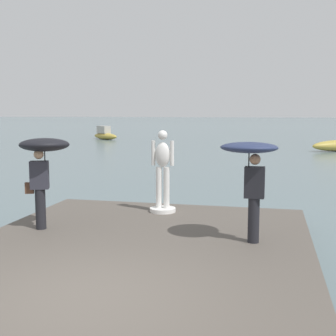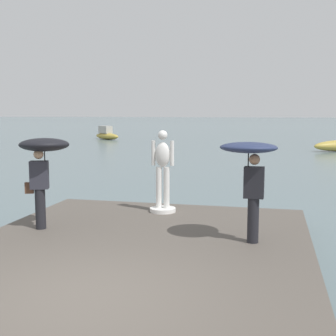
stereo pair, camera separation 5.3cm
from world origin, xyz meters
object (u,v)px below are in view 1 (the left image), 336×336
Objects in this scene: boat_mid at (105,135)px; statue_white_figure at (163,175)px; onlooker_right at (251,162)px; onlooker_left at (43,156)px.

statue_white_figure is at bearing -66.88° from boat_mid.
onlooker_right is (2.26, -2.18, 0.63)m from statue_white_figure.
statue_white_figure is 1.05× the size of onlooker_right.
onlooker_left reaches higher than onlooker_right.
boat_mid is (-16.86, 36.38, -1.46)m from onlooker_right.
statue_white_figure reaches higher than onlooker_right.
onlooker_left is at bearing -71.04° from boat_mid.
onlooker_right is at bearing -44.01° from statue_white_figure.
statue_white_figure is 1.04× the size of onlooker_left.
onlooker_left is 0.51× the size of boat_mid.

